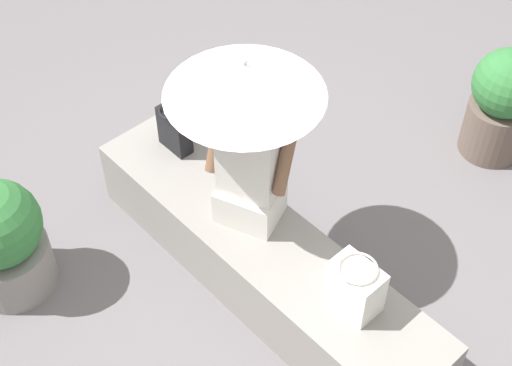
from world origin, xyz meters
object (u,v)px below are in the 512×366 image
handbag_black (355,287)px  planter_near (1,240)px  parasol (245,80)px  person_seated (250,167)px  tote_bag_canvas (174,129)px  planter_far (503,102)px

handbag_black → planter_near: (-1.67, -1.11, -0.21)m
parasol → planter_near: parasol is taller
person_seated → planter_near: 1.49m
tote_bag_canvas → handbag_black: bearing=-2.3°
parasol → handbag_black: bearing=-3.7°
handbag_black → planter_far: planter_far is taller
parasol → planter_near: 1.72m
handbag_black → planter_near: bearing=-146.5°
planter_near → planter_far: size_ratio=0.96×
tote_bag_canvas → planter_near: bearing=-96.7°
tote_bag_canvas → planter_far: planter_far is taller
person_seated → parasol: bearing=153.2°
handbag_black → planter_far: size_ratio=0.38×
tote_bag_canvas → planter_far: (1.12, 1.89, -0.18)m
parasol → planter_near: bearing=-124.3°
person_seated → planter_near: person_seated is taller
person_seated → planter_far: 2.02m
planter_near → handbag_black: bearing=33.5°
handbag_black → tote_bag_canvas: size_ratio=1.01×
planter_near → planter_far: planter_far is taller
parasol → handbag_black: parasol is taller
person_seated → planter_near: bearing=-127.3°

